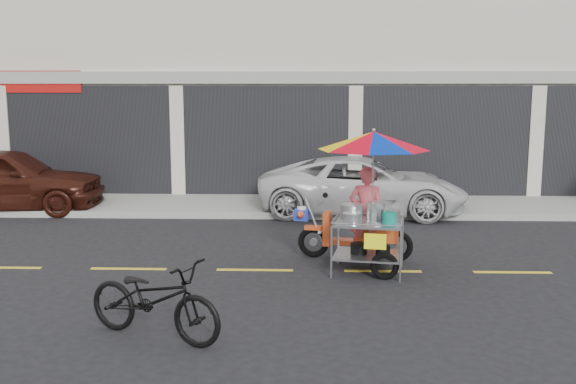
{
  "coord_description": "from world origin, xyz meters",
  "views": [
    {
      "loc": [
        -1.16,
        -9.71,
        2.8
      ],
      "look_at": [
        -1.5,
        0.6,
        1.15
      ],
      "focal_mm": 40.0,
      "sensor_mm": 36.0,
      "label": 1
    }
  ],
  "objects_px": {
    "maroon_sedan": "(4,179)",
    "near_bicycle": "(154,299)",
    "food_vendor_rig": "(369,180)",
    "white_pickup": "(363,186)"
  },
  "relations": [
    {
      "from": "food_vendor_rig",
      "to": "near_bicycle",
      "type": "bearing_deg",
      "value": -121.41
    },
    {
      "from": "maroon_sedan",
      "to": "food_vendor_rig",
      "type": "relative_size",
      "value": 2.0
    },
    {
      "from": "white_pickup",
      "to": "near_bicycle",
      "type": "distance_m",
      "value": 8.08
    },
    {
      "from": "maroon_sedan",
      "to": "food_vendor_rig",
      "type": "xyz_separation_m",
      "value": [
        7.97,
        -4.46,
        0.64
      ]
    },
    {
      "from": "near_bicycle",
      "to": "food_vendor_rig",
      "type": "xyz_separation_m",
      "value": [
        2.68,
        3.05,
        0.93
      ]
    },
    {
      "from": "white_pickup",
      "to": "food_vendor_rig",
      "type": "distance_m",
      "value": 4.53
    },
    {
      "from": "white_pickup",
      "to": "near_bicycle",
      "type": "xyz_separation_m",
      "value": [
        -2.96,
        -7.51,
        -0.18
      ]
    },
    {
      "from": "maroon_sedan",
      "to": "near_bicycle",
      "type": "height_order",
      "value": "maroon_sedan"
    },
    {
      "from": "near_bicycle",
      "to": "food_vendor_rig",
      "type": "bearing_deg",
      "value": -17.01
    },
    {
      "from": "near_bicycle",
      "to": "white_pickup",
      "type": "bearing_deg",
      "value": 2.73
    }
  ]
}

